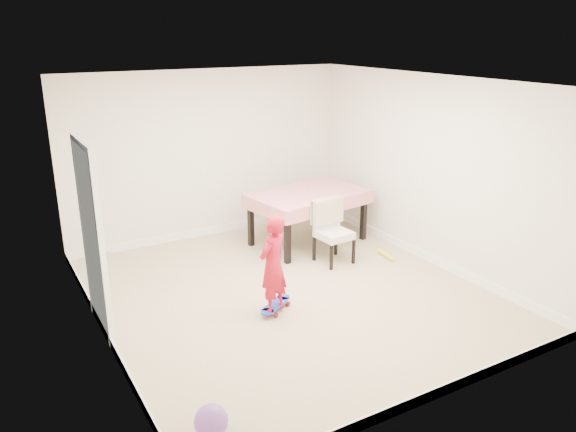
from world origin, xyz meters
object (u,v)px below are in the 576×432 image
dining_table (308,217)px  balloon (211,421)px  dining_chair (334,232)px  skateboard (276,307)px  child (273,268)px

dining_table → balloon: dining_table is taller
dining_chair → balloon: (-2.90, -2.48, -0.31)m
skateboard → dining_table: bearing=15.3°
dining_table → dining_chair: (-0.10, -0.85, 0.04)m
child → balloon: child is taller
dining_chair → balloon: size_ratio=3.21×
dining_table → dining_chair: dining_chair is taller
skateboard → balloon: 2.21m
child → balloon: size_ratio=4.19×
skateboard → child: 0.55m
dining_chair → skateboard: size_ratio=1.60×
dining_table → dining_chair: 0.86m
skateboard → balloon: size_ratio=2.00×
skateboard → balloon: (-1.49, -1.63, 0.10)m
skateboard → balloon: balloon is taller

